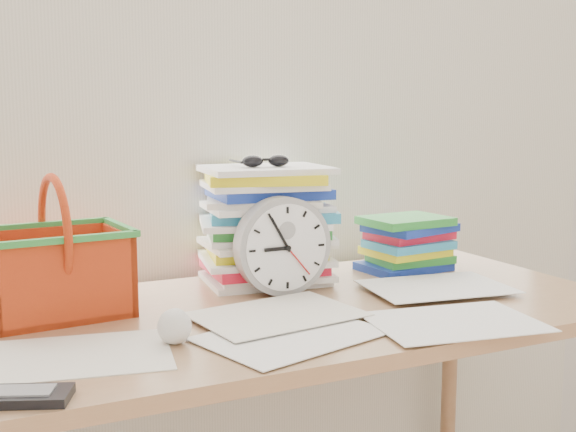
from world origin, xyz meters
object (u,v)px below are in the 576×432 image
clock (283,246)px  calculator (19,396)px  desk (298,339)px  book_stack (409,243)px  paper_stack (268,224)px  basket (55,247)px

clock → calculator: size_ratio=1.55×
desk → book_stack: size_ratio=5.78×
paper_stack → clock: (-0.02, -0.13, -0.03)m
calculator → desk: bearing=48.4°
desk → paper_stack: size_ratio=4.38×
desk → clock: bearing=84.7°
desk → paper_stack: paper_stack is taller
book_stack → basket: 0.89m
book_stack → basket: bearing=-177.7°
book_stack → calculator: book_stack is taller
book_stack → calculator: 1.11m
desk → paper_stack: 0.32m
clock → book_stack: clock is taller
paper_stack → calculator: bearing=-140.0°
paper_stack → calculator: paper_stack is taller
basket → paper_stack: bearing=4.5°
desk → book_stack: bearing=24.1°
clock → book_stack: bearing=12.0°
clock → calculator: 0.72m
desk → basket: 0.54m
clock → book_stack: 0.41m
clock → basket: 0.48m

